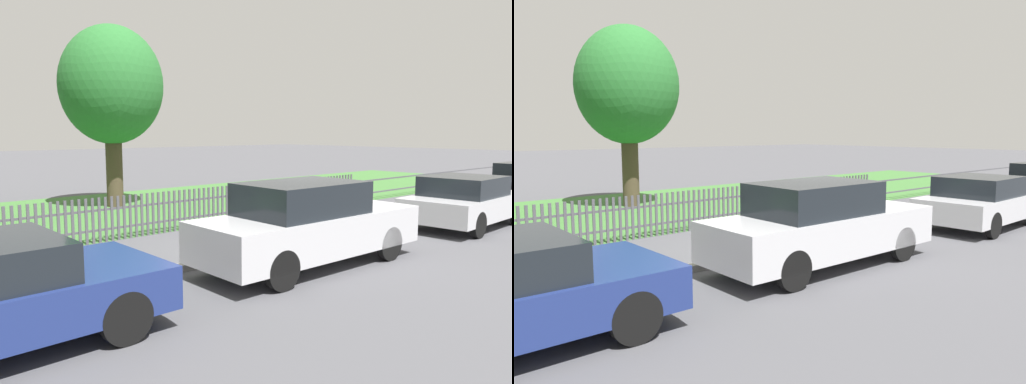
% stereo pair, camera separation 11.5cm
% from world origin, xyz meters
% --- Properties ---
extents(ground_plane, '(120.00, 120.00, 0.00)m').
position_xyz_m(ground_plane, '(0.00, 0.00, 0.00)').
color(ground_plane, '#4C4C51').
extents(kerb_stone, '(37.63, 0.20, 0.12)m').
position_xyz_m(kerb_stone, '(0.00, 0.10, 0.06)').
color(kerb_stone, gray).
rests_on(kerb_stone, ground).
extents(grass_strip, '(37.63, 8.26, 0.01)m').
position_xyz_m(grass_strip, '(0.00, 7.31, 0.01)').
color(grass_strip, '#3D7033').
rests_on(grass_strip, ground).
extents(park_fence, '(37.63, 0.05, 1.01)m').
position_xyz_m(park_fence, '(0.00, 3.20, 0.51)').
color(park_fence, '#4C4C51').
rests_on(park_fence, ground).
extents(parked_car_navy_estate, '(4.60, 1.72, 1.56)m').
position_xyz_m(parked_car_navy_estate, '(-1.04, -1.16, 0.78)').
color(parked_car_navy_estate, '#BCBCC1').
rests_on(parked_car_navy_estate, ground).
extents(parked_car_red_compact, '(3.99, 1.95, 1.33)m').
position_xyz_m(parked_car_red_compact, '(4.81, -1.30, 0.68)').
color(parked_car_red_compact, '#BCBCC1').
rests_on(parked_car_red_compact, ground).
extents(covered_motorcycle, '(1.82, 0.87, 1.00)m').
position_xyz_m(covered_motorcycle, '(0.18, 1.41, 0.62)').
color(covered_motorcycle, black).
rests_on(covered_motorcycle, ground).
extents(tree_behind_motorcycle, '(3.28, 3.28, 5.82)m').
position_xyz_m(tree_behind_motorcycle, '(-0.33, 8.01, 3.88)').
color(tree_behind_motorcycle, '#473828').
rests_on(tree_behind_motorcycle, ground).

